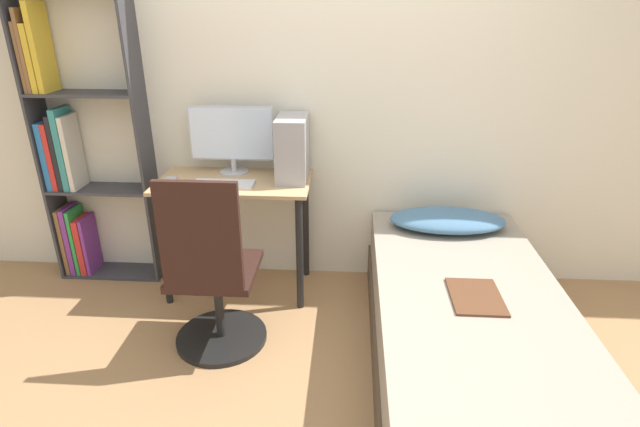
# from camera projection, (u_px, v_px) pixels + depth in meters

# --- Properties ---
(ground_plane) EXTENTS (14.00, 14.00, 0.00)m
(ground_plane) POSITION_uv_depth(u_px,v_px,m) (308.00, 417.00, 2.32)
(ground_plane) COLOR #9E754C
(wall_back) EXTENTS (8.00, 0.05, 2.50)m
(wall_back) POSITION_uv_depth(u_px,v_px,m) (325.00, 94.00, 3.11)
(wall_back) COLOR silver
(wall_back) RESTS_ON ground_plane
(desk) EXTENTS (0.94, 0.51, 0.77)m
(desk) POSITION_uv_depth(u_px,v_px,m) (235.00, 202.00, 3.13)
(desk) COLOR tan
(desk) RESTS_ON ground_plane
(bookshelf) EXTENTS (0.69, 0.23, 1.90)m
(bookshelf) POSITION_uv_depth(u_px,v_px,m) (74.00, 154.00, 3.22)
(bookshelf) COLOR #38383D
(bookshelf) RESTS_ON ground_plane
(office_chair) EXTENTS (0.51, 0.51, 1.03)m
(office_chair) POSITION_uv_depth(u_px,v_px,m) (213.00, 285.00, 2.64)
(office_chair) COLOR black
(office_chair) RESTS_ON ground_plane
(bed) EXTENTS (0.93, 1.89, 0.48)m
(bed) POSITION_uv_depth(u_px,v_px,m) (464.00, 327.00, 2.57)
(bed) COLOR #4C3D2D
(bed) RESTS_ON ground_plane
(pillow) EXTENTS (0.71, 0.36, 0.11)m
(pillow) POSITION_uv_depth(u_px,v_px,m) (447.00, 220.00, 3.08)
(pillow) COLOR teal
(pillow) RESTS_ON bed
(magazine) EXTENTS (0.24, 0.32, 0.01)m
(magazine) POSITION_uv_depth(u_px,v_px,m) (476.00, 297.00, 2.38)
(magazine) COLOR #56331E
(magazine) RESTS_ON bed
(monitor) EXTENTS (0.54, 0.18, 0.43)m
(monitor) POSITION_uv_depth(u_px,v_px,m) (232.00, 137.00, 3.12)
(monitor) COLOR #B7B7BC
(monitor) RESTS_ON desk
(keyboard) EXTENTS (0.36, 0.14, 0.02)m
(keyboard) POSITION_uv_depth(u_px,v_px,m) (224.00, 184.00, 2.98)
(keyboard) COLOR silver
(keyboard) RESTS_ON desk
(pc_tower) EXTENTS (0.18, 0.34, 0.39)m
(pc_tower) POSITION_uv_depth(u_px,v_px,m) (293.00, 148.00, 3.04)
(pc_tower) COLOR #99999E
(pc_tower) RESTS_ON desk
(phone) EXTENTS (0.07, 0.14, 0.01)m
(phone) POSITION_uv_depth(u_px,v_px,m) (169.00, 181.00, 3.05)
(phone) COLOR #B7B7BC
(phone) RESTS_ON desk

